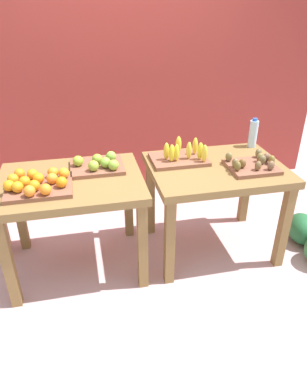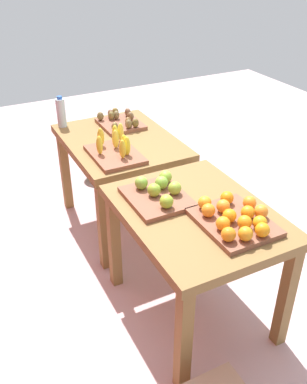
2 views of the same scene
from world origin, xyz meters
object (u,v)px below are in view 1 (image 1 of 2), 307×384
at_px(orange_bin, 37,184).
at_px(water_bottle, 253,133).
at_px(display_table_right, 215,179).
at_px(apple_bin, 98,164).
at_px(kiwi_bin, 252,165).
at_px(display_table_left, 72,194).
at_px(banana_crate, 181,156).

distance_m(orange_bin, water_bottle, 1.83).
distance_m(display_table_right, apple_bin, 0.93).
xyz_separation_m(kiwi_bin, water_bottle, (0.20, 0.43, 0.08)).
bearing_deg(display_table_left, banana_crate, 9.16).
relative_size(display_table_left, water_bottle, 4.10).
relative_size(kiwi_bin, water_bottle, 1.43).
height_order(display_table_left, banana_crate, banana_crate).
distance_m(orange_bin, banana_crate, 1.11).
height_order(orange_bin, apple_bin, apple_bin).
relative_size(display_table_left, apple_bin, 2.60).
bearing_deg(display_table_left, orange_bin, -153.94).
relative_size(display_table_right, banana_crate, 2.36).
bearing_deg(display_table_right, display_table_left, 180.00).
relative_size(display_table_left, banana_crate, 2.36).
height_order(banana_crate, kiwi_bin, banana_crate).
bearing_deg(water_bottle, display_table_left, -168.50).
height_order(display_table_left, orange_bin, orange_bin).
xyz_separation_m(apple_bin, kiwi_bin, (1.15, -0.24, -0.00)).
relative_size(display_table_right, water_bottle, 4.10).
bearing_deg(display_table_right, orange_bin, -175.47).
xyz_separation_m(orange_bin, apple_bin, (0.43, 0.24, -0.01)).
distance_m(banana_crate, water_bottle, 0.72).
xyz_separation_m(display_table_right, apple_bin, (-0.91, 0.13, 0.16)).
bearing_deg(water_bottle, orange_bin, -166.60).
xyz_separation_m(apple_bin, water_bottle, (1.35, 0.18, 0.08)).
relative_size(orange_bin, apple_bin, 1.14).
distance_m(display_table_left, water_bottle, 1.62).
relative_size(apple_bin, water_bottle, 1.58).
bearing_deg(apple_bin, banana_crate, 0.48).
distance_m(display_table_left, orange_bin, 0.29).
bearing_deg(display_table_left, kiwi_bin, -4.59).
bearing_deg(banana_crate, orange_bin, -167.24).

